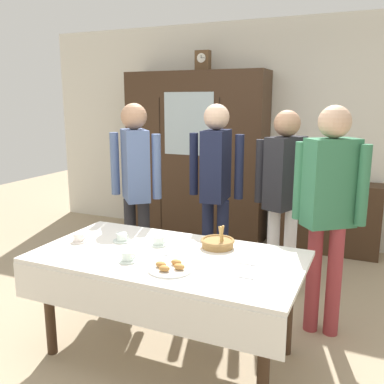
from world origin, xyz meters
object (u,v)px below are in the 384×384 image
(mantel_clock, at_px, (203,61))
(spoon_center, at_px, (249,278))
(person_behind_table_left, at_px, (136,178))
(person_near_right_end, at_px, (216,178))
(tea_cup_near_right, at_px, (79,238))
(person_beside_shelf, at_px, (329,199))
(spoon_front_edge, at_px, (249,265))
(tea_cup_mid_right, at_px, (128,257))
(tea_cup_front_edge, at_px, (159,241))
(book_stack, at_px, (329,178))
(bookshelf_low, at_px, (326,217))
(tea_cup_far_right, at_px, (122,238))
(spoon_far_left, at_px, (164,255))
(pastry_plate, at_px, (170,268))
(dining_table, at_px, (166,270))
(bread_basket, at_px, (218,243))
(wall_cabinet, at_px, (196,156))
(person_by_cabinet, at_px, (284,186))

(mantel_clock, distance_m, spoon_center, 3.41)
(person_behind_table_left, relative_size, person_near_right_end, 1.00)
(tea_cup_near_right, xyz_separation_m, person_beside_shelf, (1.66, 0.76, 0.29))
(tea_cup_near_right, xyz_separation_m, person_behind_table_left, (-0.06, 0.90, 0.29))
(spoon_front_edge, bearing_deg, tea_cup_mid_right, -160.97)
(tea_cup_front_edge, bearing_deg, book_stack, 70.10)
(bookshelf_low, bearing_deg, tea_cup_mid_right, -108.23)
(tea_cup_far_right, distance_m, spoon_far_left, 0.44)
(tea_cup_far_right, bearing_deg, tea_cup_mid_right, -51.78)
(pastry_plate, bearing_deg, tea_cup_mid_right, 176.94)
(dining_table, bearing_deg, bookshelf_low, 74.21)
(book_stack, xyz_separation_m, person_behind_table_left, (-1.52, -1.74, 0.18))
(tea_cup_mid_right, bearing_deg, book_stack, 71.77)
(bookshelf_low, height_order, bread_basket, bread_basket)
(spoon_center, xyz_separation_m, person_beside_shelf, (0.33, 0.89, 0.31))
(tea_cup_front_edge, distance_m, spoon_far_left, 0.21)
(wall_cabinet, distance_m, tea_cup_mid_right, 2.87)
(mantel_clock, height_order, person_behind_table_left, mantel_clock)
(dining_table, bearing_deg, spoon_far_left, 145.06)
(mantel_clock, distance_m, tea_cup_near_right, 2.97)
(spoon_center, xyz_separation_m, spoon_front_edge, (-0.06, 0.20, 0.00))
(person_near_right_end, bearing_deg, pastry_plate, -80.40)
(spoon_far_left, bearing_deg, wall_cabinet, 108.93)
(dining_table, distance_m, person_behind_table_left, 1.26)
(person_beside_shelf, bearing_deg, person_near_right_end, 157.10)
(spoon_center, bearing_deg, dining_table, 168.10)
(person_behind_table_left, bearing_deg, tea_cup_far_right, -66.08)
(book_stack, bearing_deg, tea_cup_mid_right, -108.23)
(tea_cup_front_edge, height_order, spoon_far_left, tea_cup_front_edge)
(tea_cup_mid_right, bearing_deg, bookshelf_low, 71.77)
(tea_cup_front_edge, relative_size, person_by_cabinet, 0.08)
(person_near_right_end, bearing_deg, tea_cup_near_right, -116.94)
(mantel_clock, bearing_deg, spoon_far_left, -72.89)
(wall_cabinet, distance_m, person_beside_shelf, 2.59)
(wall_cabinet, xyz_separation_m, spoon_front_edge, (1.45, -2.51, -0.31))
(wall_cabinet, height_order, spoon_center, wall_cabinet)
(person_by_cabinet, bearing_deg, spoon_center, -85.82)
(tea_cup_far_right, xyz_separation_m, person_by_cabinet, (0.94, 1.12, 0.26))
(mantel_clock, xyz_separation_m, tea_cup_far_right, (0.38, -2.45, -1.46))
(tea_cup_near_right, height_order, pastry_plate, tea_cup_near_right)
(tea_cup_front_edge, bearing_deg, spoon_center, -21.87)
(wall_cabinet, height_order, tea_cup_near_right, wall_cabinet)
(person_behind_table_left, bearing_deg, book_stack, 48.85)
(bookshelf_low, xyz_separation_m, tea_cup_far_right, (-1.18, -2.50, 0.35))
(wall_cabinet, bearing_deg, tea_cup_mid_right, -75.45)
(pastry_plate, bearing_deg, spoon_front_edge, 32.79)
(tea_cup_near_right, xyz_separation_m, bread_basket, (0.97, 0.30, 0.01))
(pastry_plate, xyz_separation_m, person_by_cabinet, (0.38, 1.45, 0.27))
(dining_table, bearing_deg, person_near_right_end, 94.89)
(dining_table, height_order, spoon_center, spoon_center)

